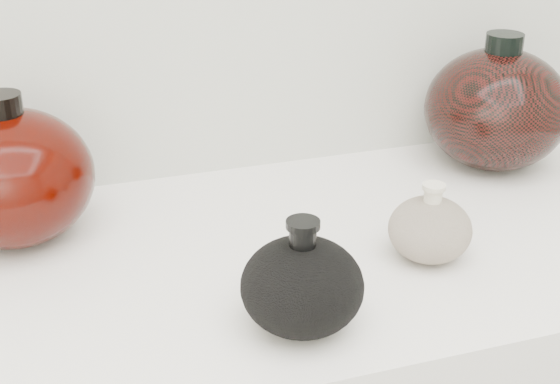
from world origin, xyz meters
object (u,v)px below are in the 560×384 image
object	(u,v)px
left_round_pot	(12,177)
right_round_pot	(496,108)
black_gourd_vase	(302,285)
cream_gourd_vase	(430,229)

from	to	relation	value
left_round_pot	right_round_pot	size ratio (longest dim) A/B	0.91
black_gourd_vase	left_round_pot	distance (m)	0.39
cream_gourd_vase	left_round_pot	world-z (taller)	left_round_pot
right_round_pot	cream_gourd_vase	bearing A→B (deg)	-134.99
black_gourd_vase	right_round_pot	size ratio (longest dim) A/B	0.59
black_gourd_vase	left_round_pot	xyz separation A→B (m)	(-0.27, 0.28, 0.03)
cream_gourd_vase	left_round_pot	size ratio (longest dim) A/B	0.55
black_gourd_vase	left_round_pot	size ratio (longest dim) A/B	0.64
cream_gourd_vase	right_round_pot	bearing A→B (deg)	45.01
black_gourd_vase	cream_gourd_vase	size ratio (longest dim) A/B	1.17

